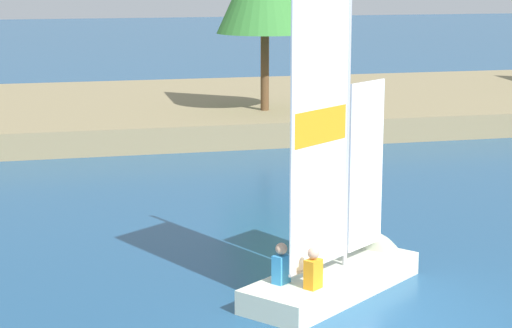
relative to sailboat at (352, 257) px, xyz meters
name	(u,v)px	position (x,y,z in m)	size (l,w,h in m)	color
shore_bank	(163,110)	(-0.46, 19.49, -0.09)	(80.00, 12.93, 0.81)	#897A56
sailboat	(352,257)	(0.00, 0.00, 0.00)	(4.13, 3.55, 6.57)	silver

